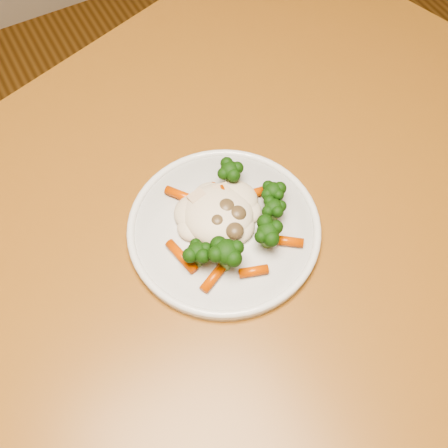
{
  "coord_description": "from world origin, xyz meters",
  "views": [
    {
      "loc": [
        -0.26,
        -0.32,
        1.37
      ],
      "look_at": [
        -0.08,
        -0.01,
        0.77
      ],
      "focal_mm": 45.0,
      "sensor_mm": 36.0,
      "label": 1
    }
  ],
  "objects": [
    {
      "name": "plate",
      "position": [
        -0.08,
        -0.01,
        0.76
      ],
      "size": [
        0.24,
        0.24,
        0.01
      ],
      "primitive_type": "cylinder",
      "color": "silver",
      "rests_on": "dining_table"
    },
    {
      "name": "meal",
      "position": [
        -0.08,
        -0.01,
        0.78
      ],
      "size": [
        0.17,
        0.17,
        0.05
      ],
      "color": "beige",
      "rests_on": "plate"
    },
    {
      "name": "dining_table",
      "position": [
        -0.15,
        -0.04,
        0.65
      ],
      "size": [
        1.42,
        1.15,
        0.75
      ],
      "rotation": [
        0.0,
        0.0,
        0.3
      ],
      "color": "#965C22",
      "rests_on": "ground"
    }
  ]
}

